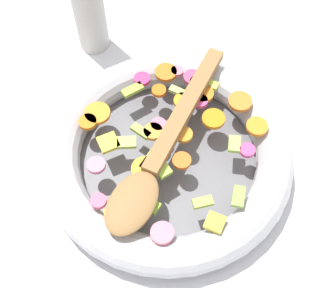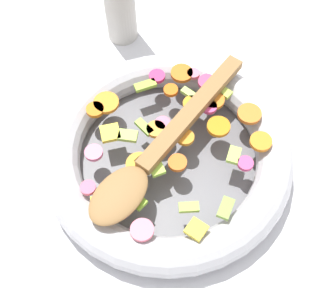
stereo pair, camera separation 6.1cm
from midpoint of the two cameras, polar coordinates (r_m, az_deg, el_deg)
name	(u,v)px [view 1 (the left image)]	position (r m, az deg, el deg)	size (l,w,h in m)	color
ground_plane	(168,162)	(0.66, -2.67, -2.47)	(4.00, 4.00, 0.00)	silver
skillet	(168,154)	(0.64, -2.75, -1.52)	(0.34, 0.34, 0.05)	slate
chopped_vegetables	(172,129)	(0.62, -2.34, 1.63)	(0.28, 0.26, 0.01)	orange
wooden_spoon	(160,154)	(0.59, -3.98, -1.43)	(0.31, 0.11, 0.01)	olive
pepper_mill	(87,1)	(0.74, -12.29, 16.51)	(0.05, 0.05, 0.20)	#B2ADA3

